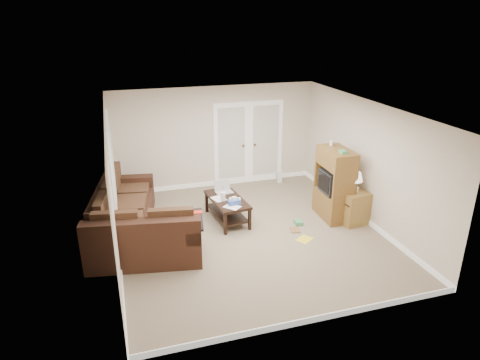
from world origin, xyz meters
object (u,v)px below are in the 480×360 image
object	(u,v)px
coffee_table	(227,208)
sectional_sofa	(133,223)
tv_armoire	(334,184)
side_cabinet	(353,205)

from	to	relation	value
coffee_table	sectional_sofa	bearing A→B (deg)	-176.75
sectional_sofa	tv_armoire	world-z (taller)	tv_armoire
sectional_sofa	side_cabinet	world-z (taller)	side_cabinet
tv_armoire	side_cabinet	size ratio (longest dim) A/B	1.45
coffee_table	side_cabinet	xyz separation A→B (m)	(2.46, -0.85, 0.13)
coffee_table	side_cabinet	size ratio (longest dim) A/B	1.15
tv_armoire	sectional_sofa	bearing A→B (deg)	179.67
sectional_sofa	side_cabinet	size ratio (longest dim) A/B	2.94
sectional_sofa	tv_armoire	bearing A→B (deg)	7.31
coffee_table	tv_armoire	size ratio (longest dim) A/B	0.79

